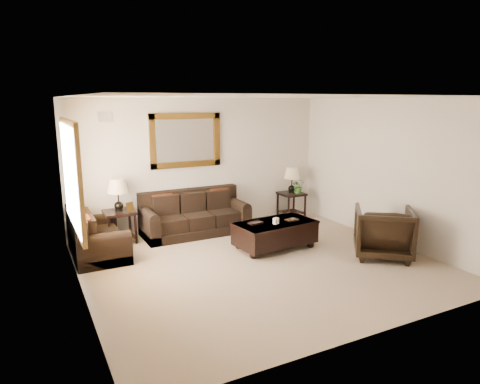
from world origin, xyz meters
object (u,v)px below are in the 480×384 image
end_table_left (119,201)px  armchair (383,230)px  coffee_table (275,232)px  loveseat (95,239)px  end_table_right (292,185)px  sofa (194,218)px

end_table_left → armchair: 4.80m
end_table_left → armchair: size_ratio=1.29×
coffee_table → armchair: size_ratio=1.60×
loveseat → end_table_right: 4.50m
end_table_right → armchair: 2.87m
end_table_right → coffee_table: size_ratio=0.76×
sofa → coffee_table: (0.97, -1.53, -0.01)m
end_table_right → end_table_left: bearing=-179.8°
sofa → armchair: 3.65m
coffee_table → armchair: armchair is taller
end_table_left → end_table_right: end_table_left is taller
loveseat → end_table_left: 0.93m
end_table_left → loveseat: bearing=-134.0°
sofa → loveseat: 2.06m
armchair → sofa: bearing=-9.8°
coffee_table → armchair: bearing=-46.3°
coffee_table → loveseat: bearing=154.6°
end_table_right → armchair: end_table_right is taller
end_table_left → coffee_table: size_ratio=0.80×
sofa → end_table_right: 2.47m
loveseat → end_table_left: bearing=-44.0°
sofa → coffee_table: 1.81m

